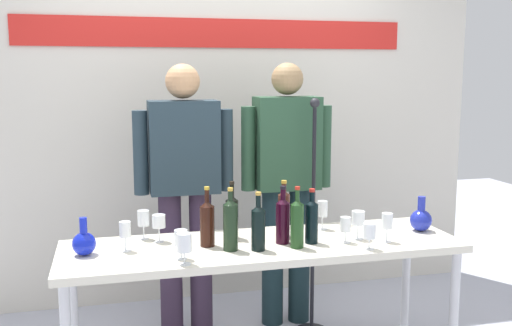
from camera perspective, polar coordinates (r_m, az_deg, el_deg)
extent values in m
cube|color=beige|center=(4.28, -3.76, 6.81)|extent=(3.92, 0.10, 3.00)
cube|color=red|center=(4.23, -3.67, 12.41)|extent=(2.74, 0.01, 0.20)
cube|color=beige|center=(3.16, 0.67, -8.07)|extent=(2.11, 0.63, 0.04)
cylinder|color=silver|center=(3.44, 18.56, -13.71)|extent=(0.05, 0.05, 0.71)
cylinder|color=silver|center=(3.44, -17.22, -13.63)|extent=(0.05, 0.05, 0.71)
cylinder|color=silver|center=(3.87, 14.27, -11.00)|extent=(0.05, 0.05, 0.71)
sphere|color=#1222C1|center=(3.05, -16.27, -7.50)|extent=(0.12, 0.12, 0.12)
cylinder|color=#1222C1|center=(3.03, -16.35, -5.86)|extent=(0.04, 0.04, 0.08)
sphere|color=#1E29A2|center=(3.49, 15.64, -5.36)|extent=(0.12, 0.12, 0.12)
cylinder|color=#1E29A2|center=(3.47, 15.70, -3.84)|extent=(0.04, 0.04, 0.09)
cylinder|color=#332438|center=(3.78, -8.22, -9.66)|extent=(0.14, 0.14, 0.91)
cylinder|color=#332438|center=(3.80, -5.34, -9.50)|extent=(0.14, 0.14, 0.91)
cube|color=#243640|center=(3.63, -6.98, 1.56)|extent=(0.42, 0.22, 0.56)
cylinder|color=#243640|center=(3.61, -11.09, 0.97)|extent=(0.09, 0.09, 0.51)
cylinder|color=#243640|center=(3.67, -2.94, 1.26)|extent=(0.09, 0.09, 0.51)
sphere|color=tan|center=(3.60, -7.10, 7.85)|extent=(0.21, 0.21, 0.21)
cylinder|color=#15272C|center=(3.90, 1.61, -9.05)|extent=(0.14, 0.14, 0.90)
cylinder|color=#15272C|center=(3.95, 4.19, -8.83)|extent=(0.14, 0.14, 0.90)
cube|color=#284B34|center=(3.76, 3.00, 1.94)|extent=(0.41, 0.22, 0.59)
cylinder|color=#284B34|center=(3.70, -0.75, 1.38)|extent=(0.09, 0.09, 0.53)
cylinder|color=#284B34|center=(3.85, 6.60, 1.61)|extent=(0.09, 0.09, 0.53)
sphere|color=#997951|center=(3.74, 3.05, 8.12)|extent=(0.20, 0.20, 0.20)
cylinder|color=black|center=(3.08, -4.73, -6.10)|extent=(0.08, 0.08, 0.21)
cone|color=black|center=(3.05, -4.76, -3.95)|extent=(0.08, 0.08, 0.03)
cylinder|color=black|center=(3.05, -4.76, -3.40)|extent=(0.02, 0.02, 0.09)
cylinder|color=gold|center=(3.04, -4.78, -2.44)|extent=(0.03, 0.03, 0.02)
cylinder|color=black|center=(3.12, 2.61, -5.82)|extent=(0.07, 0.07, 0.22)
cone|color=black|center=(3.10, 2.62, -3.66)|extent=(0.07, 0.07, 0.03)
cylinder|color=black|center=(3.09, 2.63, -3.21)|extent=(0.03, 0.03, 0.07)
cylinder|color=black|center=(3.08, 2.63, -2.39)|extent=(0.03, 0.03, 0.02)
cylinder|color=black|center=(3.00, -2.47, -6.24)|extent=(0.07, 0.07, 0.24)
cone|color=black|center=(2.97, -2.49, -3.79)|extent=(0.07, 0.07, 0.03)
cylinder|color=black|center=(2.96, -2.49, -3.37)|extent=(0.02, 0.02, 0.07)
cylinder|color=gold|center=(2.95, -2.50, -2.55)|extent=(0.03, 0.03, 0.02)
cylinder|color=#1B3E1A|center=(3.05, 3.99, -6.10)|extent=(0.07, 0.07, 0.23)
cone|color=#1B3E1A|center=(3.02, 4.01, -3.80)|extent=(0.07, 0.07, 0.03)
cylinder|color=#1B3E1A|center=(3.01, 4.02, -3.31)|extent=(0.02, 0.02, 0.08)
cylinder|color=red|center=(3.00, 4.03, -2.43)|extent=(0.03, 0.03, 0.02)
cylinder|color=black|center=(3.22, -2.33, -5.45)|extent=(0.07, 0.07, 0.21)
cone|color=black|center=(3.19, -2.34, -3.42)|extent=(0.07, 0.07, 0.03)
cylinder|color=black|center=(3.19, -2.35, -2.85)|extent=(0.02, 0.02, 0.09)
cylinder|color=black|center=(3.18, -2.35, -1.92)|extent=(0.03, 0.03, 0.02)
cylinder|color=black|center=(3.00, 0.22, -6.52)|extent=(0.07, 0.07, 0.21)
cone|color=black|center=(2.97, 0.22, -4.37)|extent=(0.07, 0.07, 0.03)
cylinder|color=black|center=(2.97, 0.22, -3.87)|extent=(0.03, 0.03, 0.08)
cylinder|color=gold|center=(2.96, 0.22, -2.97)|extent=(0.03, 0.03, 0.02)
cylinder|color=#4F251A|center=(3.25, 2.70, -5.09)|extent=(0.07, 0.07, 0.23)
cone|color=#4F251A|center=(3.22, 2.72, -2.88)|extent=(0.07, 0.07, 0.03)
cylinder|color=#4F251A|center=(3.22, 2.72, -2.53)|extent=(0.03, 0.03, 0.06)
cylinder|color=gold|center=(3.21, 2.73, -1.84)|extent=(0.03, 0.03, 0.02)
cylinder|color=black|center=(3.14, 5.39, -5.86)|extent=(0.07, 0.07, 0.21)
cone|color=black|center=(3.11, 5.43, -3.78)|extent=(0.07, 0.07, 0.03)
cylinder|color=black|center=(3.11, 5.43, -3.39)|extent=(0.03, 0.03, 0.07)
cylinder|color=red|center=(3.10, 5.44, -2.64)|extent=(0.03, 0.03, 0.02)
cylinder|color=white|center=(2.91, -7.23, -9.15)|extent=(0.06, 0.06, 0.00)
cylinder|color=white|center=(2.90, -7.24, -8.49)|extent=(0.01, 0.01, 0.07)
cylinder|color=white|center=(2.88, -7.27, -7.15)|extent=(0.06, 0.06, 0.08)
cylinder|color=white|center=(3.28, -10.77, -7.19)|extent=(0.05, 0.05, 0.00)
cylinder|color=white|center=(3.27, -10.79, -6.56)|extent=(0.01, 0.01, 0.07)
cylinder|color=white|center=(3.25, -10.83, -5.24)|extent=(0.06, 0.06, 0.08)
cylinder|color=white|center=(3.21, -9.32, -7.49)|extent=(0.05, 0.05, 0.00)
cylinder|color=white|center=(3.20, -9.34, -6.82)|extent=(0.01, 0.01, 0.08)
cylinder|color=white|center=(3.18, -9.37, -5.56)|extent=(0.07, 0.07, 0.07)
cylinder|color=white|center=(3.08, -12.47, -8.28)|extent=(0.06, 0.06, 0.00)
cylinder|color=white|center=(3.07, -12.49, -7.62)|extent=(0.01, 0.01, 0.07)
cylinder|color=white|center=(3.05, -12.53, -6.27)|extent=(0.06, 0.06, 0.08)
cylinder|color=white|center=(2.83, -6.91, -9.68)|extent=(0.06, 0.06, 0.00)
cylinder|color=white|center=(2.82, -6.92, -9.07)|extent=(0.01, 0.01, 0.06)
cylinder|color=white|center=(2.80, -6.95, -7.63)|extent=(0.07, 0.07, 0.09)
cylinder|color=white|center=(3.27, 9.78, -7.23)|extent=(0.06, 0.06, 0.00)
cylinder|color=white|center=(3.26, 9.80, -6.54)|extent=(0.01, 0.01, 0.08)
cylinder|color=white|center=(3.24, 9.84, -5.24)|extent=(0.07, 0.07, 0.07)
cylinder|color=white|center=(3.24, 12.48, -7.42)|extent=(0.05, 0.05, 0.00)
cylinder|color=white|center=(3.23, 12.50, -6.79)|extent=(0.01, 0.01, 0.07)
cylinder|color=white|center=(3.21, 12.55, -5.47)|extent=(0.06, 0.06, 0.08)
cylinder|color=white|center=(3.10, 10.86, -8.15)|extent=(0.05, 0.05, 0.00)
cylinder|color=white|center=(3.09, 10.87, -7.63)|extent=(0.01, 0.01, 0.06)
cylinder|color=white|center=(3.07, 10.91, -6.45)|extent=(0.07, 0.07, 0.08)
cylinder|color=white|center=(3.44, 6.40, -6.34)|extent=(0.06, 0.06, 0.00)
cylinder|color=white|center=(3.43, 6.41, -5.73)|extent=(0.01, 0.01, 0.07)
cylinder|color=white|center=(3.41, 6.43, -4.41)|extent=(0.06, 0.06, 0.09)
cylinder|color=white|center=(3.19, 8.60, -7.58)|extent=(0.06, 0.06, 0.00)
cylinder|color=white|center=(3.18, 8.62, -7.05)|extent=(0.01, 0.01, 0.06)
cylinder|color=white|center=(3.17, 8.64, -5.87)|extent=(0.06, 0.06, 0.08)
cylinder|color=black|center=(3.69, 5.53, -5.84)|extent=(0.02, 0.02, 1.43)
sphere|color=#232328|center=(3.58, 5.71, 5.79)|extent=(0.06, 0.06, 0.06)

